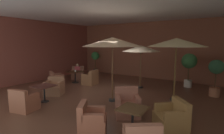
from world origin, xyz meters
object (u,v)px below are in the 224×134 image
(patio_umbrella_near_wall, at_px, (112,42))
(iced_drink_cup, at_px, (75,71))
(patio_umbrella_tall_red, at_px, (176,43))
(armchair_front_left_east, at_px, (56,80))
(potted_tree_mid_right, at_px, (95,58))
(cafe_table_mid_center, at_px, (133,113))
(armchair_front_right_north, at_px, (55,88))
(armchair_mid_center_south, at_px, (92,121))
(patio_umbrella_center_beige, at_px, (141,49))
(potted_tree_mid_left, at_px, (216,73))
(armchair_mid_center_east, at_px, (127,105))
(cafe_table_front_left, at_px, (75,74))
(armchair_front_left_north, at_px, (78,74))
(potted_tree_left_corner, at_px, (189,63))
(patron_blue_shirt, at_px, (77,69))
(armchair_front_right_east, at_px, (24,103))
(armchair_front_left_south, at_px, (90,79))
(cafe_table_front_right, at_px, (44,88))
(armchair_mid_center_north, at_px, (172,119))

(patio_umbrella_near_wall, bearing_deg, iced_drink_cup, 157.89)
(patio_umbrella_tall_red, relative_size, patio_umbrella_near_wall, 0.99)
(armchair_front_left_east, distance_m, potted_tree_mid_right, 4.61)
(cafe_table_mid_center, relative_size, patio_umbrella_tall_red, 0.28)
(armchair_front_right_north, xyz_separation_m, armchair_mid_center_south, (3.72, -1.71, -0.00))
(patio_umbrella_center_beige, height_order, potted_tree_mid_left, patio_umbrella_center_beige)
(armchair_mid_center_east, bearing_deg, cafe_table_front_left, 153.37)
(patio_umbrella_near_wall, bearing_deg, armchair_mid_center_east, -37.50)
(armchair_front_right_north, bearing_deg, armchair_front_left_north, 117.41)
(potted_tree_left_corner, xyz_separation_m, patron_blue_shirt, (-6.67, -1.81, -0.62))
(armchair_front_right_north, distance_m, armchair_front_right_east, 2.04)
(cafe_table_mid_center, bearing_deg, patron_blue_shirt, 145.79)
(patio_umbrella_center_beige, relative_size, iced_drink_cup, 20.88)
(patio_umbrella_center_beige, height_order, patron_blue_shirt, patio_umbrella_center_beige)
(cafe_table_mid_center, bearing_deg, armchair_front_left_south, 142.00)
(armchair_front_left_north, bearing_deg, patron_blue_shirt, -52.94)
(armchair_front_right_east, xyz_separation_m, iced_drink_cup, (-1.62, 4.16, 0.44))
(cafe_table_front_left, relative_size, armchair_mid_center_south, 0.81)
(armchair_front_right_north, height_order, cafe_table_mid_center, armchair_front_right_north)
(cafe_table_front_left, distance_m, patio_umbrella_center_beige, 4.31)
(potted_tree_left_corner, bearing_deg, armchair_front_left_east, -150.56)
(armchair_front_left_east, distance_m, armchair_front_left_south, 2.00)
(armchair_mid_center_east, xyz_separation_m, iced_drink_cup, (-4.90, 2.43, 0.41))
(armchair_front_left_east, bearing_deg, iced_drink_cup, 55.71)
(cafe_table_front_left, xyz_separation_m, patron_blue_shirt, (-0.66, 0.87, 0.16))
(patio_umbrella_tall_red, bearing_deg, armchair_front_right_east, -135.44)
(armchair_front_right_east, bearing_deg, armchair_front_left_south, 97.74)
(potted_tree_left_corner, distance_m, iced_drink_cup, 6.55)
(cafe_table_front_right, relative_size, iced_drink_cup, 7.33)
(armchair_front_left_north, relative_size, armchair_mid_center_north, 0.96)
(cafe_table_front_left, bearing_deg, cafe_table_front_right, -65.33)
(armchair_front_right_north, bearing_deg, potted_tree_left_corner, 45.01)
(armchair_front_left_north, xyz_separation_m, armchair_mid_center_east, (5.69, -3.42, 0.04))
(armchair_front_left_south, relative_size, patio_umbrella_tall_red, 0.33)
(cafe_table_front_left, distance_m, armchair_mid_center_south, 6.21)
(armchair_mid_center_south, height_order, potted_tree_mid_left, potted_tree_mid_left)
(patio_umbrella_center_beige, height_order, iced_drink_cup, patio_umbrella_center_beige)
(armchair_mid_center_east, xyz_separation_m, patio_umbrella_center_beige, (-1.14, 3.58, 1.78))
(potted_tree_mid_left, distance_m, patron_blue_shirt, 8.05)
(armchair_front_left_north, height_order, patio_umbrella_tall_red, patio_umbrella_tall_red)
(armchair_front_left_south, xyz_separation_m, potted_tree_mid_right, (-2.33, 3.34, 0.91))
(iced_drink_cup, bearing_deg, cafe_table_front_left, 142.29)
(iced_drink_cup, bearing_deg, patio_umbrella_tall_red, -0.04)
(armchair_mid_center_east, relative_size, patio_umbrella_near_wall, 0.41)
(potted_tree_left_corner, height_order, potted_tree_mid_left, potted_tree_left_corner)
(armchair_front_left_south, bearing_deg, armchair_mid_center_south, -49.20)
(cafe_table_mid_center, relative_size, patio_umbrella_near_wall, 0.28)
(armchair_front_left_east, xyz_separation_m, patio_umbrella_center_beige, (4.40, 2.07, 1.82))
(patio_umbrella_center_beige, height_order, patio_umbrella_near_wall, patio_umbrella_near_wall)
(armchair_front_right_north, height_order, armchair_mid_center_east, armchair_mid_center_east)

